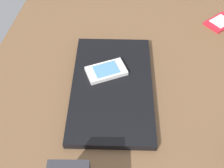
# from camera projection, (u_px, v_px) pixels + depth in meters

# --- Properties ---
(desk_surface) EXTENTS (1.20, 0.80, 0.03)m
(desk_surface) POSITION_uv_depth(u_px,v_px,m) (127.00, 70.00, 0.82)
(desk_surface) COLOR brown
(desk_surface) RESTS_ON ground
(laptop_closed) EXTENTS (0.38, 0.25, 0.02)m
(laptop_closed) POSITION_uv_depth(u_px,v_px,m) (112.00, 87.00, 0.75)
(laptop_closed) COLOR black
(laptop_closed) RESTS_ON desk_surface
(cell_phone_on_laptop) EXTENTS (0.10, 0.12, 0.01)m
(cell_phone_on_laptop) POSITION_uv_depth(u_px,v_px,m) (106.00, 71.00, 0.76)
(cell_phone_on_laptop) COLOR silver
(cell_phone_on_laptop) RESTS_ON laptop_closed
(cell_phone_on_desk) EXTENTS (0.11, 0.11, 0.01)m
(cell_phone_on_desk) POSITION_uv_depth(u_px,v_px,m) (220.00, 22.00, 0.93)
(cell_phone_on_desk) COLOR red
(cell_phone_on_desk) RESTS_ON desk_surface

